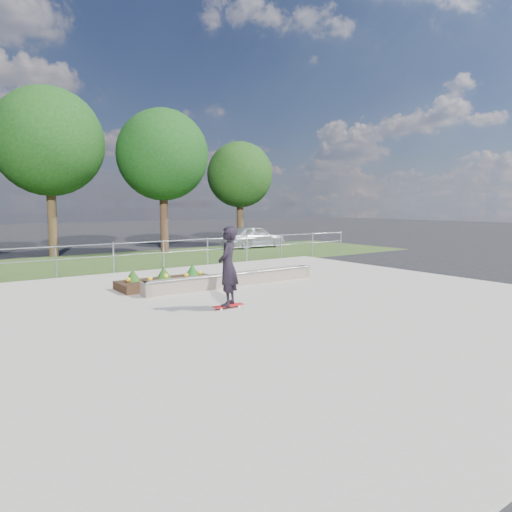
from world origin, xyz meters
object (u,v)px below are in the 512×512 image
Objects in this scene: skateboarder at (228,266)px; parked_car at (254,237)px; grind_ledge at (234,279)px; planter_bed at (167,281)px.

parked_car is (10.04, 12.99, -0.43)m from skateboarder.
grind_ledge is 13.29m from parked_car.
grind_ledge is 2.09m from planter_bed.
grind_ledge is at bearing 54.26° from skateboarder.
planter_bed is at bearing 148.77° from grind_ledge.
skateboarder reaches higher than grind_ledge.
skateboarder is 16.42m from parked_car.
skateboarder is (-0.04, -3.63, 0.86)m from planter_bed.
planter_bed is at bearing 89.37° from skateboarder.
planter_bed is 0.77× the size of parked_car.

